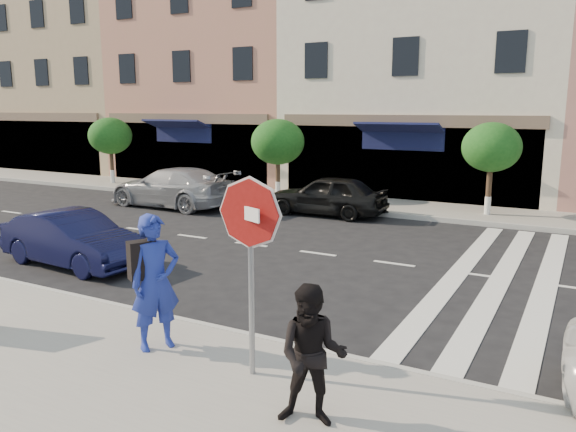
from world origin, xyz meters
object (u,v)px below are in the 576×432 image
object	(u,v)px
car_far_left	(172,187)
stop_sign	(250,234)
photographer	(155,282)
car_near_mid	(73,239)
walker	(312,356)
car_far_mid	(327,195)

from	to	relation	value
car_far_left	stop_sign	bearing A→B (deg)	46.61
stop_sign	photographer	xyz separation A→B (m)	(-1.67, 0.07, -0.92)
stop_sign	car_near_mid	bearing A→B (deg)	-179.68
car_far_left	walker	bearing A→B (deg)	48.10
stop_sign	car_near_mid	distance (m)	7.47
photographer	car_far_mid	size ratio (longest dim) A/B	0.49
stop_sign	car_far_mid	distance (m)	12.24
stop_sign	car_far_mid	xyz separation A→B (m)	(-4.11, 11.45, -1.37)
car_near_mid	car_far_mid	world-z (taller)	car_far_mid
stop_sign	walker	world-z (taller)	stop_sign
stop_sign	photographer	distance (m)	1.91
walker	car_far_mid	distance (m)	13.26
car_far_left	car_far_mid	world-z (taller)	car_far_left
walker	car_far_mid	world-z (taller)	walker
photographer	car_far_mid	xyz separation A→B (m)	(-2.44, 11.38, -0.46)
stop_sign	photographer	world-z (taller)	stop_sign
walker	stop_sign	bearing A→B (deg)	133.22
stop_sign	car_far_left	size ratio (longest dim) A/B	0.52
car_near_mid	car_far_left	distance (m)	7.95
stop_sign	car_far_left	bearing A→B (deg)	157.77
photographer	car_far_left	size ratio (longest dim) A/B	0.39
car_far_mid	walker	bearing A→B (deg)	22.91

